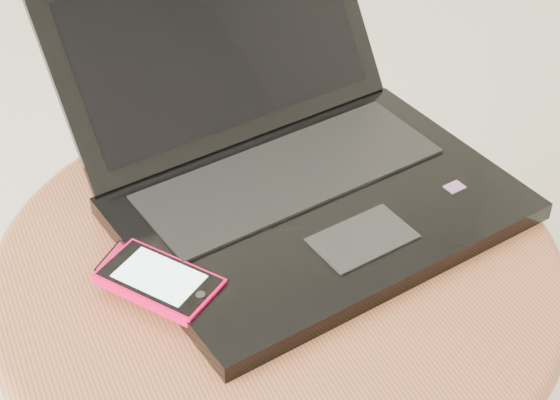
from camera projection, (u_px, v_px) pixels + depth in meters
name	position (u px, v px, depth m)	size (l,w,h in m)	color
table	(277.00, 321.00, 0.89)	(0.56, 0.56, 0.44)	#563116
laptop	(288.00, 156.00, 0.89)	(0.43, 0.45, 0.22)	black
phone_black	(170.00, 269.00, 0.81)	(0.13, 0.14, 0.01)	black
phone_pink	(160.00, 281.00, 0.78)	(0.11, 0.12, 0.01)	#DB033F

